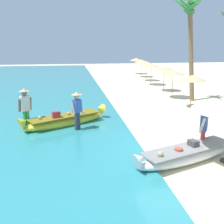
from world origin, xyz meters
The scene contains 14 objects.
ground_plane centered at (0.00, 0.00, 0.00)m, with size 80.00×80.00×0.00m, color beige.
boat_white_foreground centered at (-0.05, -0.95, 0.28)m, with size 4.05×2.04×0.79m.
boat_yellow_midground centered at (-3.90, 3.29, 0.31)m, with size 3.92×2.56×0.86m.
person_vendor_hatted centered at (-3.38, 2.54, 1.00)m, with size 0.53×0.52×1.72m.
person_tourist_customer centered at (0.74, -0.30, 0.89)m, with size 0.47×0.56×1.59m.
person_vendor_assistant centered at (-5.51, 3.00, 1.07)m, with size 0.58×0.45×1.84m.
parasol_row_0 centered at (3.14, 5.72, 1.75)m, with size 1.60×1.60×1.91m.
parasol_row_1 centered at (3.17, 8.60, 1.75)m, with size 1.60×1.60×1.91m.
parasol_row_2 centered at (3.52, 11.26, 1.75)m, with size 1.60×1.60×1.91m.
parasol_row_3 centered at (3.45, 14.38, 1.75)m, with size 1.60×1.60×1.91m.
parasol_row_4 centered at (3.79, 17.12, 1.75)m, with size 1.60×1.60×1.91m.
parasol_row_5 centered at (4.09, 20.04, 1.75)m, with size 1.60×1.60×1.91m.
parasol_row_6 centered at (4.26, 23.06, 1.75)m, with size 1.60×1.60×1.91m.
palm_tree_mid_cluster centered at (3.61, 7.65, 5.21)m, with size 2.45×2.62×6.46m.
Camera 1 is at (-3.60, -8.11, 3.63)m, focal length 42.21 mm.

